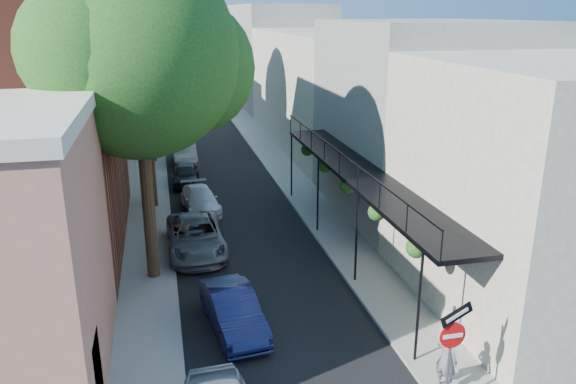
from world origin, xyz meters
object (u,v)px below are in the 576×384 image
parked_car_b (233,311)px  parked_car_e (186,174)px  parked_car_c (196,237)px  parked_car_f (185,154)px  oak_far (151,30)px  pedestrian (447,358)px  oak_mid (151,63)px  parked_car_d (200,200)px  oak_near (150,59)px  sign_post (452,339)px

parked_car_b → parked_car_e: 15.74m
parked_car_c → parked_car_f: (0.31, 14.05, -0.01)m
oak_far → pedestrian: 27.47m
oak_mid → pedestrian: 18.93m
parked_car_c → parked_car_e: bearing=88.8°
parked_car_c → parked_car_d: (0.57, 5.00, -0.12)m
parked_car_b → parked_car_c: bearing=89.2°
oak_far → oak_mid: bearing=-90.4°
parked_car_c → pedestrian: 11.78m
oak_near → parked_car_c: oak_near is taller
oak_near → parked_car_f: (1.57, 15.83, -7.21)m
parked_car_c → pedestrian: (5.60, -10.36, 0.31)m
oak_mid → parked_car_c: oak_mid is taller
parked_car_c → parked_car_d: bearing=83.2°
parked_car_b → sign_post: bearing=-54.5°
parked_car_c → pedestrian: pedestrian is taller
sign_post → parked_car_c: 12.33m
oak_near → parked_car_b: bearing=-65.8°
parked_car_f → pedestrian: size_ratio=2.34×
parked_car_c → oak_near: bearing=-125.8°
oak_far → parked_car_d: bearing=-79.9°
parked_car_b → parked_car_e: size_ratio=1.12×
oak_near → pedestrian: 12.97m
oak_mid → oak_far: (0.06, 9.04, 1.20)m
parked_car_d → oak_mid: bearing=142.1°
oak_far → parked_car_b: (1.95, -21.38, -7.62)m
parked_car_b → parked_car_f: 20.20m
oak_mid → parked_car_d: bearing=-32.3°
parked_car_d → parked_car_e: parked_car_e is taller
parked_car_f → sign_post: bearing=-78.9°
parked_car_b → parked_car_e: parked_car_b is taller
parked_car_c → parked_car_f: bearing=88.3°
sign_post → parked_car_d: bearing=106.3°
oak_near → parked_car_d: (1.83, 6.78, -7.32)m
oak_mid → oak_far: 9.12m
sign_post → pedestrian: (0.33, 0.71, -1.04)m
oak_mid → sign_post: bearing=-69.1°
oak_mid → parked_car_c: size_ratio=2.09×
oak_near → parked_car_d: bearing=74.9°
oak_near → parked_car_d: 10.14m
parked_car_b → parked_car_e: (-0.57, 15.73, -0.05)m
oak_near → oak_mid: size_ratio=1.12×
parked_car_e → parked_car_f: 4.47m
oak_far → parked_car_e: size_ratio=3.43×
parked_car_d → parked_car_e: bearing=89.8°
oak_far → parked_car_d: oak_far is taller
pedestrian → parked_car_b: bearing=28.3°
sign_post → parked_car_f: (-4.95, 25.11, -1.36)m
oak_near → sign_post: bearing=-54.9°
oak_mid → parked_car_e: oak_mid is taller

